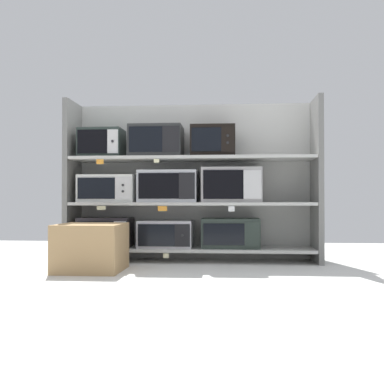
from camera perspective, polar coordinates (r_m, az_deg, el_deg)
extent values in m
cube|color=silver|center=(3.57, -1.29, -10.85)|extent=(6.35, 6.00, 0.02)
cube|color=#B2B2AD|center=(4.75, 0.23, 1.33)|extent=(2.55, 0.04, 1.58)
cube|color=slate|center=(4.76, -14.62, 1.35)|extent=(0.05, 0.45, 1.58)
cube|color=slate|center=(4.58, 15.22, 1.45)|extent=(0.05, 0.45, 1.58)
cube|color=beige|center=(4.53, 0.00, -7.06)|extent=(2.35, 0.45, 0.03)
cube|color=#2B272B|center=(4.67, -10.65, -4.90)|extent=(0.51, 0.34, 0.29)
cube|color=black|center=(4.52, -11.89, -5.03)|extent=(0.36, 0.01, 0.23)
cube|color=silver|center=(4.46, -8.94, -5.10)|extent=(0.12, 0.01, 0.23)
cylinder|color=#262628|center=(4.45, -8.97, -5.52)|extent=(0.02, 0.01, 0.02)
cylinder|color=#262628|center=(4.44, -8.97, -4.70)|extent=(0.02, 0.01, 0.02)
cube|color=#B7B6BD|center=(4.55, -3.23, -5.18)|extent=(0.52, 0.39, 0.26)
cube|color=black|center=(4.36, -4.45, -5.37)|extent=(0.35, 0.01, 0.21)
cube|color=black|center=(4.33, -1.21, -5.40)|extent=(0.14, 0.01, 0.21)
cylinder|color=#262628|center=(4.32, -1.22, -5.41)|extent=(0.02, 0.01, 0.02)
cube|color=#29342E|center=(4.51, 4.80, -5.09)|extent=(0.56, 0.33, 0.29)
cube|color=black|center=(4.34, 3.97, -5.25)|extent=(0.39, 0.01, 0.20)
cube|color=#29342E|center=(4.34, 7.45, -5.24)|extent=(0.14, 0.01, 0.23)
cube|color=beige|center=(4.48, -11.88, -7.60)|extent=(0.07, 0.00, 0.03)
cube|color=beige|center=(4.34, -3.25, -7.89)|extent=(0.05, 0.00, 0.04)
cube|color=beige|center=(4.51, 0.00, -1.46)|extent=(2.35, 0.45, 0.03)
cube|color=silver|center=(4.65, -10.34, 0.41)|extent=(0.56, 0.33, 0.27)
cube|color=black|center=(4.51, -11.78, 0.46)|extent=(0.37, 0.01, 0.20)
cube|color=silver|center=(4.44, -8.54, 0.47)|extent=(0.16, 0.01, 0.22)
cylinder|color=#262628|center=(4.43, -8.57, 0.09)|extent=(0.02, 0.01, 0.02)
cylinder|color=#262628|center=(4.43, -8.57, 0.85)|extent=(0.02, 0.01, 0.02)
cube|color=#B8BCC3|center=(4.53, -2.91, 0.69)|extent=(0.57, 0.39, 0.31)
cube|color=black|center=(4.35, -4.16, 0.76)|extent=(0.38, 0.01, 0.24)
cube|color=black|center=(4.31, -0.65, 0.77)|extent=(0.15, 0.01, 0.25)
cube|color=#A5A2A1|center=(4.50, 4.91, 0.86)|extent=(0.58, 0.36, 0.33)
cube|color=black|center=(4.31, 3.90, 0.94)|extent=(0.38, 0.01, 0.27)
cube|color=silver|center=(4.32, 7.50, 0.94)|extent=(0.17, 0.01, 0.27)
cube|color=beige|center=(4.43, -11.19, -1.95)|extent=(0.08, 0.00, 0.04)
cube|color=orange|center=(4.31, -3.69, -2.06)|extent=(0.09, 0.00, 0.05)
cube|color=white|center=(4.27, 4.91, -2.09)|extent=(0.06, 0.00, 0.05)
cube|color=beige|center=(4.53, 0.00, 4.15)|extent=(2.35, 0.45, 0.03)
cube|color=#293530|center=(4.70, -11.11, 5.92)|extent=(0.42, 0.32, 0.29)
cube|color=black|center=(4.55, -12.25, 6.14)|extent=(0.29, 0.01, 0.23)
cube|color=silver|center=(4.50, -9.81, 6.21)|extent=(0.10, 0.01, 0.23)
cylinder|color=#262628|center=(4.49, -9.84, 6.23)|extent=(0.02, 0.01, 0.02)
cube|color=#2C2D2D|center=(4.58, -4.39, 6.21)|extent=(0.51, 0.40, 0.31)
cube|color=black|center=(4.39, -5.78, 6.52)|extent=(0.32, 0.01, 0.24)
cube|color=black|center=(4.36, -2.65, 6.58)|extent=(0.16, 0.01, 0.25)
cube|color=black|center=(4.53, 2.62, 6.25)|extent=(0.43, 0.34, 0.30)
cube|color=black|center=(4.36, 1.79, 6.54)|extent=(0.28, 0.01, 0.23)
cube|color=black|center=(4.36, 4.45, 6.55)|extent=(0.12, 0.01, 0.24)
cylinder|color=#262628|center=(4.34, 4.45, 6.13)|extent=(0.02, 0.01, 0.02)
cylinder|color=#262628|center=(4.35, 4.45, 6.99)|extent=(0.02, 0.01, 0.02)
cube|color=orange|center=(4.45, -11.33, 3.70)|extent=(0.07, 0.00, 0.05)
cube|color=beige|center=(4.33, -4.43, 3.88)|extent=(0.05, 0.00, 0.03)
cube|color=tan|center=(4.01, -12.40, -6.71)|extent=(0.54, 0.54, 0.40)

